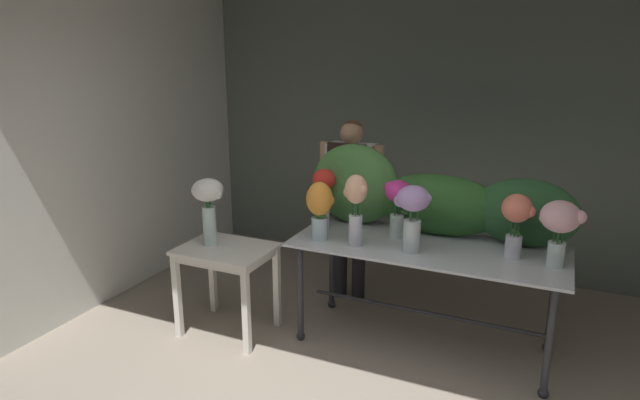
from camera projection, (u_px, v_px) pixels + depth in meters
name	position (u px, v px, depth m)	size (l,w,h in m)	color
ground_plane	(379.00, 333.00, 4.40)	(7.40, 7.40, 0.00)	gray
wall_back	(435.00, 128.00, 5.48)	(5.05, 0.12, 2.92)	slate
wall_left	(124.00, 135.00, 5.01)	(0.12, 3.48, 2.92)	silver
display_table_glass	(426.00, 262.00, 4.03)	(2.00, 0.82, 0.83)	silver
side_table_white	(226.00, 260.00, 4.28)	(0.72, 0.56, 0.73)	silver
florist	(350.00, 192.00, 4.79)	(0.59, 0.24, 1.64)	#232328
foliage_backdrop	(430.00, 199.00, 4.21)	(2.08, 0.31, 0.67)	#477F3D
vase_blush_ranunculus	(560.00, 224.00, 3.54)	(0.28, 0.25, 0.46)	silver
vase_magenta_tulips	(397.00, 202.00, 4.10)	(0.21, 0.20, 0.45)	silver
vase_coral_hydrangea	(517.00, 219.00, 3.69)	(0.22, 0.20, 0.46)	silver
vase_peach_peonies	(356.00, 204.00, 3.92)	(0.20, 0.17, 0.54)	silver
vase_sunset_lilies	(320.00, 207.00, 4.06)	(0.21, 0.20, 0.45)	silver
vase_lilac_dahlias	(412.00, 211.00, 3.80)	(0.28, 0.24, 0.49)	silver
vase_scarlet_roses	(324.00, 192.00, 4.33)	(0.19, 0.19, 0.49)	silver
vase_white_roses_tall	(208.00, 202.00, 4.21)	(0.26, 0.25, 0.54)	silver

